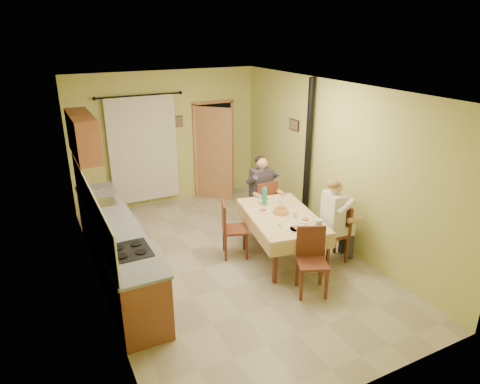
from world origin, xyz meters
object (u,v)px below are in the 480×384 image
man_far (262,185)px  stove_flue (307,175)px  dining_table (281,235)px  chair_far (262,214)px  man_right (335,211)px  chair_left (234,240)px  chair_near (311,274)px  chair_right (333,244)px

man_far → stove_flue: size_ratio=0.50×
dining_table → man_far: (0.23, 1.06, 0.50)m
chair_far → stove_flue: stove_flue is taller
man_far → man_right: (0.45, -1.55, 0.00)m
stove_flue → man_far: bearing=163.0°
man_right → stove_flue: (0.37, 1.30, 0.15)m
chair_left → stove_flue: size_ratio=0.35×
chair_far → chair_near: size_ratio=1.01×
man_right → chair_near: bearing=131.9°
man_far → dining_table: bearing=-104.3°
dining_table → chair_right: bearing=-25.0°
man_far → chair_far: bearing=-90.0°
dining_table → chair_left: chair_left is taller
chair_right → man_far: 1.72m
dining_table → stove_flue: size_ratio=0.68×
chair_far → chair_right: bearing=-75.2°
chair_far → chair_left: chair_far is taller
chair_right → stove_flue: size_ratio=0.35×
chair_far → dining_table: bearing=-104.4°
man_far → stove_flue: (0.81, -0.25, 0.15)m
chair_right → dining_table: bearing=61.2°
dining_table → chair_far: size_ratio=1.92×
dining_table → chair_far: 1.08m
chair_left → stove_flue: stove_flue is taller
chair_far → man_right: 1.70m
chair_left → man_right: 1.71m
stove_flue → chair_far: bearing=163.9°
chair_far → chair_left: (-0.92, -0.68, -0.00)m
chair_near → chair_right: chair_near is taller
dining_table → chair_far: chair_far is taller
chair_right → chair_left: chair_right is taller
dining_table → chair_near: 1.11m
chair_near → stove_flue: bearing=-98.7°
chair_left → man_far: man_far is taller
chair_far → man_right: size_ratio=0.71×
stove_flue → chair_left: bearing=-165.6°
chair_near → man_right: size_ratio=0.70×
chair_far → man_far: man_far is taller
dining_table → chair_left: size_ratio=1.96×
chair_right → chair_near: bearing=131.4°
chair_near → stove_flue: (1.21, 1.90, 0.73)m
man_far → chair_near: bearing=-102.3°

